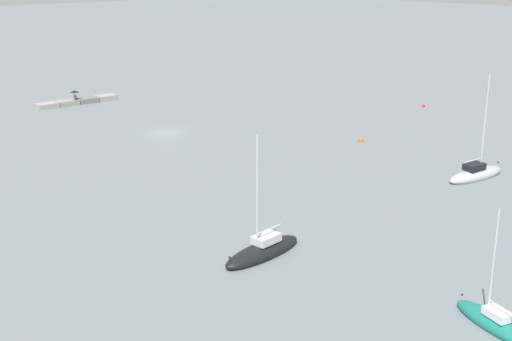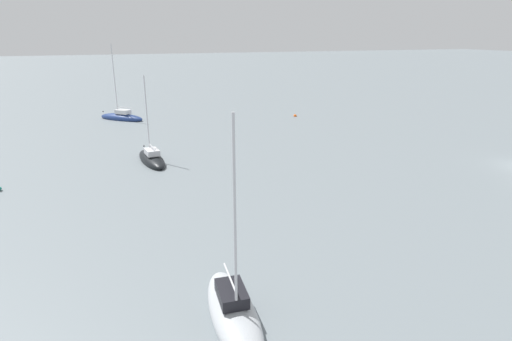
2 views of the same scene
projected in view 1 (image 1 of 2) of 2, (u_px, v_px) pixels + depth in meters
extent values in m
plane|color=slate|center=(166.00, 133.00, 77.11)|extent=(500.00, 500.00, 0.00)
cube|color=gray|center=(106.00, 98.00, 95.57)|extent=(2.84, 1.92, 0.70)
cube|color=slate|center=(87.00, 100.00, 93.73)|extent=(2.84, 1.92, 0.70)
cube|color=gray|center=(67.00, 103.00, 91.89)|extent=(2.84, 1.92, 0.70)
cube|color=gray|center=(46.00, 106.00, 90.05)|extent=(2.84, 1.92, 0.70)
cube|color=#1E2333|center=(76.00, 99.00, 92.19)|extent=(0.42, 0.47, 0.16)
cube|color=gray|center=(75.00, 98.00, 92.37)|extent=(0.43, 0.27, 0.52)
sphere|color=tan|center=(75.00, 95.00, 92.26)|extent=(0.22, 0.22, 0.22)
cylinder|color=black|center=(75.00, 96.00, 92.32)|extent=(0.02, 0.02, 1.05)
cone|color=black|center=(75.00, 91.00, 92.15)|extent=(1.19, 1.19, 0.21)
sphere|color=black|center=(74.00, 90.00, 92.11)|extent=(0.05, 0.05, 0.05)
ellipsoid|color=#197266|center=(493.00, 323.00, 36.09)|extent=(2.95, 5.56, 0.92)
cube|color=white|center=(498.00, 314.00, 35.66)|extent=(1.30, 1.69, 0.42)
cylinder|color=silver|center=(494.00, 262.00, 35.47)|extent=(0.09, 0.09, 5.85)
cylinder|color=silver|center=(502.00, 308.00, 35.31)|extent=(0.58, 1.82, 0.07)
sphere|color=black|center=(462.00, 295.00, 38.08)|extent=(0.12, 0.12, 0.12)
ellipsoid|color=#ADB2B7|center=(476.00, 175.00, 61.03)|extent=(7.06, 2.56, 1.19)
cube|color=black|center=(474.00, 166.00, 60.58)|extent=(2.03, 1.35, 0.54)
cylinder|color=silver|center=(485.00, 122.00, 59.93)|extent=(0.12, 0.12, 8.45)
cylinder|color=silver|center=(473.00, 160.00, 60.22)|extent=(2.42, 0.30, 0.09)
sphere|color=black|center=(498.00, 162.00, 62.63)|extent=(0.16, 0.16, 0.16)
ellipsoid|color=black|center=(263.00, 252.00, 44.82)|extent=(6.90, 2.66, 1.15)
cube|color=silver|center=(266.00, 239.00, 44.81)|extent=(2.00, 1.36, 0.53)
cylinder|color=silver|center=(257.00, 192.00, 43.18)|extent=(0.12, 0.12, 7.46)
cylinder|color=silver|center=(269.00, 229.00, 44.85)|extent=(2.35, 0.35, 0.09)
sphere|color=black|center=(230.00, 258.00, 42.47)|extent=(0.15, 0.15, 0.15)
sphere|color=red|center=(423.00, 106.00, 91.09)|extent=(0.46, 0.46, 0.46)
sphere|color=#EA5914|center=(361.00, 140.00, 73.51)|extent=(0.58, 0.58, 0.58)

